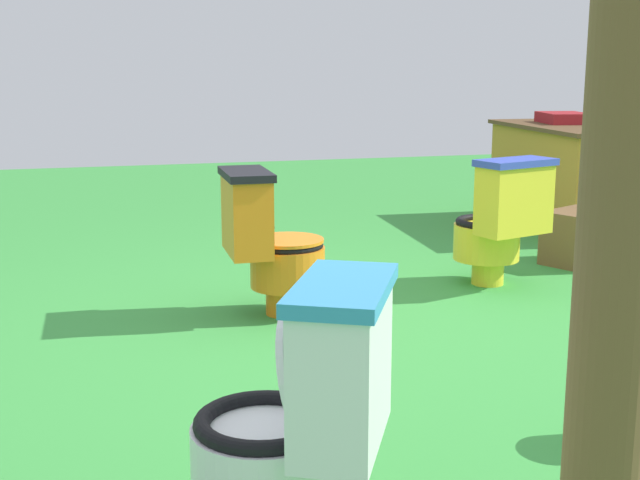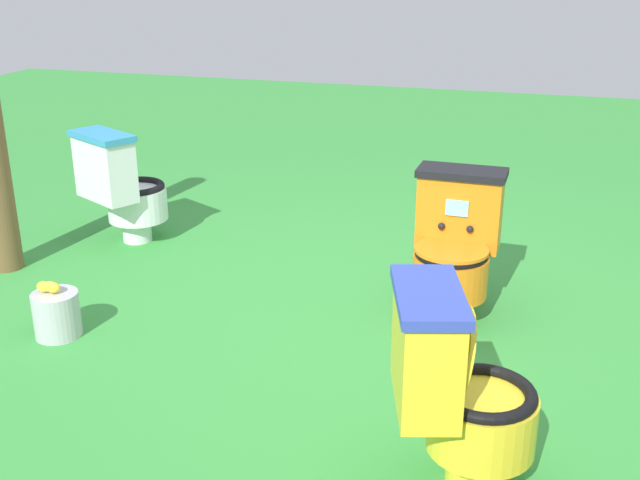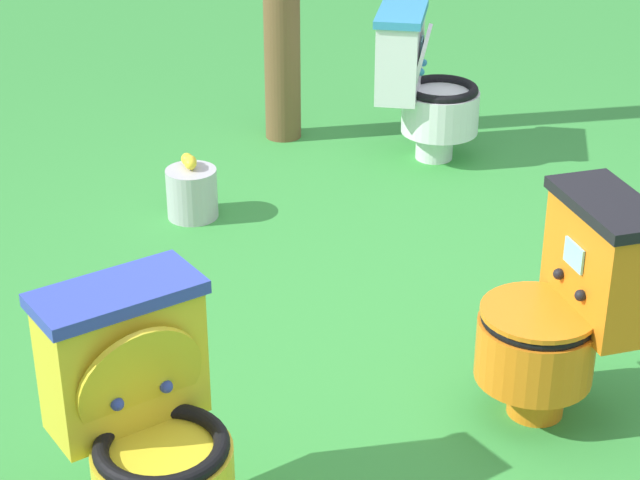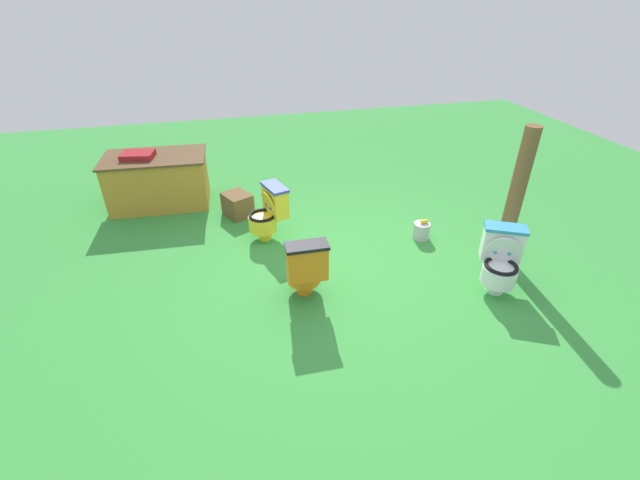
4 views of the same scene
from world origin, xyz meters
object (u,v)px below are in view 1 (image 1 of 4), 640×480
Objects in this scene: toilet_white at (300,417)px; small_crate at (580,238)px; wooden_post at (619,270)px; vendor_table at (578,175)px; toilet_orange at (269,242)px; lemon_bucket at (629,412)px; toilet_yellow at (499,221)px.

small_crate is at bearing -15.73° from toilet_white.
toilet_white is 0.85m from wooden_post.
toilet_white is at bearing -39.78° from vendor_table.
toilet_orange is (-2.09, 0.37, -0.00)m from toilet_white.
vendor_table is at bearing 149.06° from small_crate.
toilet_orange is at bearing -155.13° from lemon_bucket.
small_crate is at bearing 9.06° from toilet_yellow.
small_crate is at bearing 148.52° from wooden_post.
toilet_yellow is 3.01m from wooden_post.
toilet_white is 1.00× the size of toilet_orange.
small_crate is (-3.10, 1.90, -0.66)m from wooden_post.
wooden_post is (2.74, -1.16, 0.45)m from toilet_yellow.
toilet_yellow is at bearing 99.32° from toilet_orange.
toilet_orange is at bearing 17.02° from toilet_white.
toilet_yellow is at bearing 157.13° from wooden_post.
vendor_table reaches higher than small_crate.
toilet_white is 0.44× the size of wooden_post.
vendor_table is (-1.65, 2.74, 0.02)m from toilet_orange.
small_crate is (-0.55, 2.08, -0.20)m from toilet_orange.
wooden_post is 4.13× the size of small_crate.
toilet_white is 4.87m from vendor_table.
wooden_post is 5.96× the size of lemon_bucket.
vendor_table is at bearing 150.60° from lemon_bucket.
vendor_table reaches higher than toilet_white.
toilet_white is at bearing -42.93° from small_crate.
toilet_white is 1.82× the size of small_crate.
toilet_orange is 2.63× the size of lemon_bucket.
toilet_orange is at bearing 171.42° from toilet_yellow.
vendor_table reaches higher than toilet_orange.
wooden_post is at bearing -31.34° from vendor_table.
wooden_post reaches higher than toilet_white.
lemon_bucket is (3.41, -1.92, -0.28)m from vendor_table.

